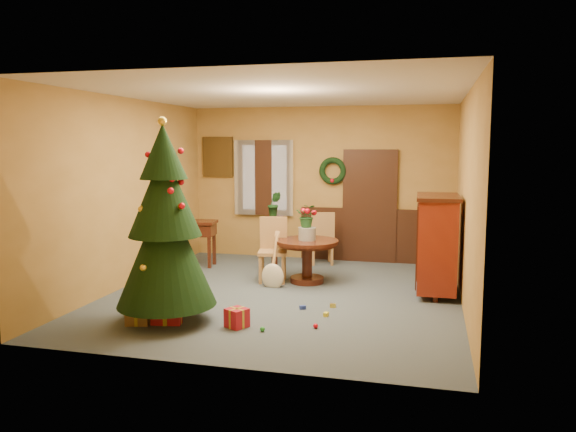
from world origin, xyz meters
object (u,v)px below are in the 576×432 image
(chair_near, at_px, (273,247))
(christmas_tree, at_px, (165,227))
(writing_desk, at_px, (190,232))
(sideboard, at_px, (437,242))
(dining_table, at_px, (307,253))

(chair_near, relative_size, christmas_tree, 0.41)
(writing_desk, xyz_separation_m, sideboard, (4.30, -0.93, 0.16))
(chair_near, height_order, writing_desk, chair_near)
(dining_table, bearing_deg, chair_near, -179.67)
(christmas_tree, bearing_deg, dining_table, 62.40)
(writing_desk, bearing_deg, sideboard, -12.21)
(chair_near, bearing_deg, dining_table, 0.33)
(writing_desk, bearing_deg, dining_table, -17.13)
(christmas_tree, height_order, sideboard, christmas_tree)
(dining_table, xyz_separation_m, christmas_tree, (-1.25, -2.39, 0.71))
(sideboard, bearing_deg, christmas_tree, -146.06)
(dining_table, height_order, sideboard, sideboard)
(sideboard, bearing_deg, dining_table, 173.80)
(sideboard, bearing_deg, writing_desk, 167.79)
(writing_desk, bearing_deg, christmas_tree, -70.98)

